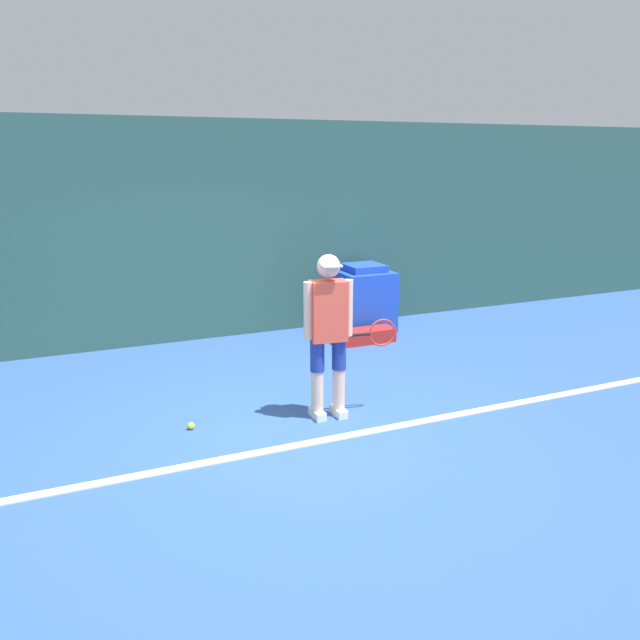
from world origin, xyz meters
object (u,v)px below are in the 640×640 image
Objects in this scene: tennis_player at (329,329)px; equipment_bag at (365,336)px; tennis_ball at (191,426)px; covered_chair at (363,299)px; water_bottle at (330,322)px.

tennis_player reaches higher than equipment_bag.
equipment_bag is at bearing 33.71° from tennis_ball.
tennis_ball is at bearing 177.37° from tennis_player.
equipment_bag is at bearing 62.55° from tennis_player.
covered_chair is 0.61m from water_bottle.
tennis_player is 2.71m from equipment_bag.
covered_chair is at bearing 64.55° from equipment_bag.
equipment_bag is 3.16× the size of water_bottle.
covered_chair reaches higher than tennis_ball.
covered_chair is 3.67× the size of water_bottle.
tennis_player is at bearing -10.32° from tennis_ball.
covered_chair is (1.79, 2.75, -0.44)m from tennis_player.
equipment_bag is (-0.30, -0.63, -0.37)m from covered_chair.
covered_chair reaches higher than water_bottle.
tennis_player reaches higher than covered_chair.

